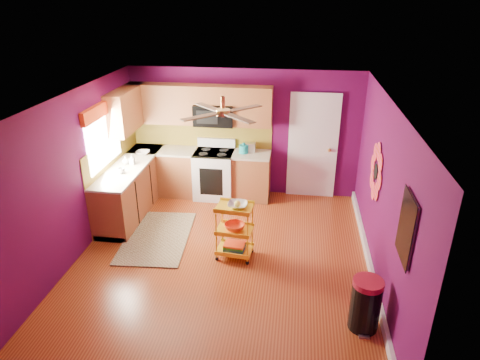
# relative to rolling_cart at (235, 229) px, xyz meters

# --- Properties ---
(ground) EXTENTS (5.00, 5.00, 0.00)m
(ground) POSITION_rel_rolling_cart_xyz_m (-0.18, -0.09, -0.50)
(ground) COLOR maroon
(ground) RESTS_ON ground
(room_envelope) EXTENTS (4.54, 5.04, 2.52)m
(room_envelope) POSITION_rel_rolling_cart_xyz_m (-0.15, -0.09, 1.13)
(room_envelope) COLOR #4F0940
(room_envelope) RESTS_ON ground
(lower_cabinets) EXTENTS (2.81, 2.31, 0.94)m
(lower_cabinets) POSITION_rel_rolling_cart_xyz_m (-1.52, 1.73, -0.07)
(lower_cabinets) COLOR brown
(lower_cabinets) RESTS_ON ground
(electric_range) EXTENTS (0.76, 0.66, 1.13)m
(electric_range) POSITION_rel_rolling_cart_xyz_m (-0.73, 2.08, -0.02)
(electric_range) COLOR white
(electric_range) RESTS_ON ground
(upper_cabinetry) EXTENTS (2.80, 2.30, 1.26)m
(upper_cabinetry) POSITION_rel_rolling_cart_xyz_m (-1.42, 2.08, 1.30)
(upper_cabinetry) COLOR brown
(upper_cabinetry) RESTS_ON ground
(left_window) EXTENTS (0.08, 1.35, 1.08)m
(left_window) POSITION_rel_rolling_cart_xyz_m (-2.39, 0.96, 1.23)
(left_window) COLOR white
(left_window) RESTS_ON ground
(panel_door) EXTENTS (0.95, 0.11, 2.15)m
(panel_door) POSITION_rel_rolling_cart_xyz_m (1.18, 2.38, 0.52)
(panel_door) COLOR white
(panel_door) RESTS_ON ground
(right_wall_art) EXTENTS (0.04, 2.74, 1.04)m
(right_wall_art) POSITION_rel_rolling_cart_xyz_m (2.05, -0.43, 0.94)
(right_wall_art) COLOR black
(right_wall_art) RESTS_ON ground
(ceiling_fan) EXTENTS (1.01, 1.01, 0.26)m
(ceiling_fan) POSITION_rel_rolling_cart_xyz_m (-0.18, 0.11, 1.79)
(ceiling_fan) COLOR #BF8C3F
(ceiling_fan) RESTS_ON ground
(shag_rug) EXTENTS (1.16, 1.78, 0.02)m
(shag_rug) POSITION_rel_rolling_cart_xyz_m (-1.38, 0.36, -0.49)
(shag_rug) COLOR #2F1F0F
(shag_rug) RESTS_ON ground
(rolling_cart) EXTENTS (0.58, 0.44, 0.98)m
(rolling_cart) POSITION_rel_rolling_cart_xyz_m (0.00, 0.00, 0.00)
(rolling_cart) COLOR yellow
(rolling_cart) RESTS_ON ground
(trash_can) EXTENTS (0.37, 0.40, 0.70)m
(trash_can) POSITION_rel_rolling_cart_xyz_m (1.79, -1.30, -0.15)
(trash_can) COLOR black
(trash_can) RESTS_ON ground
(teal_kettle) EXTENTS (0.18, 0.18, 0.21)m
(teal_kettle) POSITION_rel_rolling_cart_xyz_m (-0.14, 2.12, 0.52)
(teal_kettle) COLOR teal
(teal_kettle) RESTS_ON lower_cabinets
(toaster) EXTENTS (0.22, 0.15, 0.18)m
(toaster) POSITION_rel_rolling_cart_xyz_m (-0.04, 2.21, 0.53)
(toaster) COLOR beige
(toaster) RESTS_ON lower_cabinets
(soap_bottle_a) EXTENTS (0.09, 0.09, 0.19)m
(soap_bottle_a) POSITION_rel_rolling_cart_xyz_m (-2.06, 1.25, 0.53)
(soap_bottle_a) COLOR #EA3F72
(soap_bottle_a) RESTS_ON lower_cabinets
(soap_bottle_b) EXTENTS (0.12, 0.12, 0.15)m
(soap_bottle_b) POSITION_rel_rolling_cart_xyz_m (-2.18, 1.25, 0.51)
(soap_bottle_b) COLOR white
(soap_bottle_b) RESTS_ON lower_cabinets
(counter_dish) EXTENTS (0.25, 0.25, 0.06)m
(counter_dish) POSITION_rel_rolling_cart_xyz_m (-2.05, 1.79, 0.47)
(counter_dish) COLOR white
(counter_dish) RESTS_ON lower_cabinets
(counter_cup) EXTENTS (0.13, 0.13, 0.10)m
(counter_cup) POSITION_rel_rolling_cart_xyz_m (-2.10, 0.84, 0.49)
(counter_cup) COLOR white
(counter_cup) RESTS_ON lower_cabinets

